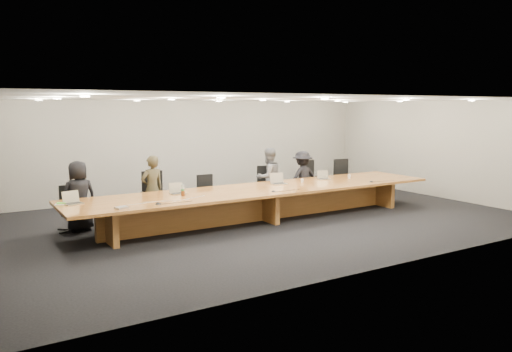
{
  "coord_description": "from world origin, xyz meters",
  "views": [
    {
      "loc": [
        -6.06,
        -9.66,
        2.61
      ],
      "look_at": [
        0.0,
        0.3,
        1.0
      ],
      "focal_mm": 35.0,
      "sensor_mm": 36.0,
      "label": 1
    }
  ],
  "objects_px": {
    "laptop_b": "(178,188)",
    "laptop_e": "(324,175)",
    "person_c": "(269,178)",
    "chair_far_left": "(71,209)",
    "paper_cup_far": "(349,177)",
    "av_box": "(122,208)",
    "mic_right": "(371,182)",
    "person_d": "(302,177)",
    "chair_mid_left": "(208,195)",
    "water_bottle": "(183,190)",
    "mic_center": "(273,191)",
    "mic_left": "(158,203)",
    "chair_far_right": "(345,178)",
    "laptop_d": "(279,178)",
    "chair_left": "(155,196)",
    "conference_table": "(263,198)",
    "paper_cup_near": "(302,181)",
    "chair_right": "(313,180)",
    "person_a": "(79,196)",
    "amber_mug": "(183,194)",
    "laptop_a": "(73,198)",
    "person_b": "(152,189)",
    "chair_mid_right": "(268,186)"
  },
  "relations": [
    {
      "from": "laptop_b",
      "to": "laptop_e",
      "type": "distance_m",
      "value": 4.1
    },
    {
      "from": "person_c",
      "to": "chair_far_left",
      "type": "bearing_deg",
      "value": -3.95
    },
    {
      "from": "paper_cup_far",
      "to": "av_box",
      "type": "relative_size",
      "value": 0.42
    },
    {
      "from": "mic_right",
      "to": "laptop_e",
      "type": "bearing_deg",
      "value": 125.95
    },
    {
      "from": "person_d",
      "to": "laptop_b",
      "type": "bearing_deg",
      "value": 9.37
    },
    {
      "from": "chair_mid_left",
      "to": "laptop_e",
      "type": "bearing_deg",
      "value": -15.65
    },
    {
      "from": "water_bottle",
      "to": "mic_center",
      "type": "height_order",
      "value": "water_bottle"
    },
    {
      "from": "chair_mid_left",
      "to": "person_c",
      "type": "distance_m",
      "value": 1.79
    },
    {
      "from": "paper_cup_far",
      "to": "mic_left",
      "type": "distance_m",
      "value": 5.62
    },
    {
      "from": "chair_far_right",
      "to": "laptop_d",
      "type": "relative_size",
      "value": 3.2
    },
    {
      "from": "chair_far_left",
      "to": "chair_left",
      "type": "distance_m",
      "value": 1.9
    },
    {
      "from": "conference_table",
      "to": "paper_cup_near",
      "type": "xyz_separation_m",
      "value": [
        1.33,
        0.26,
        0.27
      ]
    },
    {
      "from": "av_box",
      "to": "mic_center",
      "type": "bearing_deg",
      "value": -16.44
    },
    {
      "from": "chair_right",
      "to": "water_bottle",
      "type": "height_order",
      "value": "chair_right"
    },
    {
      "from": "person_a",
      "to": "amber_mug",
      "type": "height_order",
      "value": "person_a"
    },
    {
      "from": "laptop_a",
      "to": "person_b",
      "type": "bearing_deg",
      "value": 11.48
    },
    {
      "from": "amber_mug",
      "to": "paper_cup_near",
      "type": "relative_size",
      "value": 1.17
    },
    {
      "from": "water_bottle",
      "to": "mic_left",
      "type": "bearing_deg",
      "value": -140.26
    },
    {
      "from": "chair_left",
      "to": "person_c",
      "type": "bearing_deg",
      "value": 3.76
    },
    {
      "from": "chair_far_left",
      "to": "chair_right",
      "type": "height_order",
      "value": "chair_right"
    },
    {
      "from": "chair_mid_right",
      "to": "chair_right",
      "type": "relative_size",
      "value": 0.95
    },
    {
      "from": "person_a",
      "to": "av_box",
      "type": "relative_size",
      "value": 6.8
    },
    {
      "from": "chair_far_right",
      "to": "mic_left",
      "type": "distance_m",
      "value": 6.56
    },
    {
      "from": "chair_mid_right",
      "to": "paper_cup_far",
      "type": "bearing_deg",
      "value": -14.41
    },
    {
      "from": "chair_far_left",
      "to": "av_box",
      "type": "relative_size",
      "value": 4.5
    },
    {
      "from": "laptop_a",
      "to": "water_bottle",
      "type": "distance_m",
      "value": 2.2
    },
    {
      "from": "person_b",
      "to": "water_bottle",
      "type": "relative_size",
      "value": 6.71
    },
    {
      "from": "chair_left",
      "to": "chair_mid_left",
      "type": "xyz_separation_m",
      "value": [
        1.33,
        -0.09,
        -0.08
      ]
    },
    {
      "from": "chair_left",
      "to": "mic_left",
      "type": "bearing_deg",
      "value": -103.47
    },
    {
      "from": "laptop_a",
      "to": "water_bottle",
      "type": "bearing_deg",
      "value": -18.44
    },
    {
      "from": "laptop_b",
      "to": "mic_left",
      "type": "relative_size",
      "value": 2.37
    },
    {
      "from": "amber_mug",
      "to": "laptop_a",
      "type": "bearing_deg",
      "value": 173.33
    },
    {
      "from": "person_c",
      "to": "laptop_b",
      "type": "xyz_separation_m",
      "value": [
        -2.93,
        -0.93,
        0.09
      ]
    },
    {
      "from": "chair_far_left",
      "to": "mic_left",
      "type": "bearing_deg",
      "value": -48.55
    },
    {
      "from": "chair_left",
      "to": "paper_cup_far",
      "type": "height_order",
      "value": "chair_left"
    },
    {
      "from": "person_a",
      "to": "mic_left",
      "type": "bearing_deg",
      "value": 114.47
    },
    {
      "from": "laptop_d",
      "to": "chair_mid_left",
      "type": "bearing_deg",
      "value": 156.4
    },
    {
      "from": "mic_right",
      "to": "laptop_a",
      "type": "bearing_deg",
      "value": 172.67
    },
    {
      "from": "mic_center",
      "to": "person_c",
      "type": "bearing_deg",
      "value": 60.27
    },
    {
      "from": "chair_right",
      "to": "paper_cup_near",
      "type": "bearing_deg",
      "value": -142.87
    },
    {
      "from": "paper_cup_near",
      "to": "mic_center",
      "type": "bearing_deg",
      "value": -150.03
    },
    {
      "from": "conference_table",
      "to": "mic_left",
      "type": "relative_size",
      "value": 68.0
    },
    {
      "from": "laptop_d",
      "to": "mic_left",
      "type": "xyz_separation_m",
      "value": [
        -3.41,
        -0.88,
        -0.12
      ]
    },
    {
      "from": "chair_left",
      "to": "chair_mid_left",
      "type": "distance_m",
      "value": 1.33
    },
    {
      "from": "chair_right",
      "to": "laptop_d",
      "type": "relative_size",
      "value": 3.24
    },
    {
      "from": "conference_table",
      "to": "person_c",
      "type": "relative_size",
      "value": 5.76
    },
    {
      "from": "chair_far_right",
      "to": "person_b",
      "type": "distance_m",
      "value": 5.82
    },
    {
      "from": "chair_mid_right",
      "to": "water_bottle",
      "type": "distance_m",
      "value": 3.14
    },
    {
      "from": "laptop_a",
      "to": "water_bottle",
      "type": "height_order",
      "value": "laptop_a"
    },
    {
      "from": "av_box",
      "to": "chair_left",
      "type": "bearing_deg",
      "value": 37.12
    }
  ]
}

